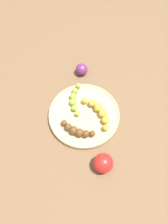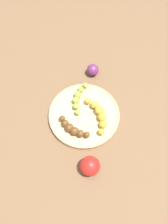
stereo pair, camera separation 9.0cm
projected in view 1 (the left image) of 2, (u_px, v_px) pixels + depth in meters
The scene contains 7 objects.
ground_plane at pixel (84, 116), 0.93m from camera, with size 2.40×2.40×0.00m, color brown.
fruit_bowl at pixel (84, 115), 0.92m from camera, with size 0.29×0.29×0.02m.
banana_spotted at pixel (99, 111), 0.90m from camera, with size 0.17×0.06×0.04m.
banana_green at pixel (74, 99), 0.93m from camera, with size 0.13×0.10×0.03m.
banana_overripe at pixel (77, 131), 0.87m from camera, with size 0.12×0.08×0.03m.
plum_purple at pixel (82, 69), 1.01m from camera, with size 0.05×0.05×0.05m, color #662659.
apple_red at pixel (103, 163), 0.81m from camera, with size 0.07×0.07×0.07m, color red.
Camera 1 is at (0.32, -0.23, 0.85)m, focal length 36.62 mm.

